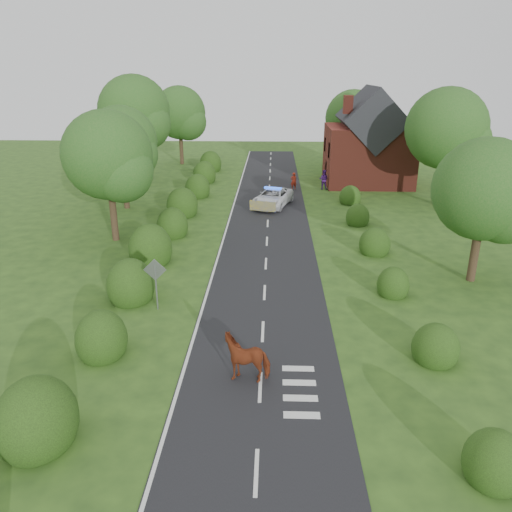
{
  "coord_description": "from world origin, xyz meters",
  "views": [
    {
      "loc": [
        0.38,
        -18.94,
        10.63
      ],
      "look_at": [
        -0.5,
        5.81,
        1.3
      ],
      "focal_mm": 35.0,
      "sensor_mm": 36.0,
      "label": 1
    }
  ],
  "objects_px": {
    "road_sign": "(155,277)",
    "pedestrian_red": "(294,181)",
    "pedestrian_purple": "(324,180)",
    "police_van": "(273,198)",
    "cow": "(247,359)"
  },
  "relations": [
    {
      "from": "cow",
      "to": "pedestrian_red",
      "type": "relative_size",
      "value": 1.26
    },
    {
      "from": "police_van",
      "to": "pedestrian_red",
      "type": "xyz_separation_m",
      "value": [
        1.92,
        6.08,
        0.09
      ]
    },
    {
      "from": "road_sign",
      "to": "pedestrian_red",
      "type": "xyz_separation_m",
      "value": [
        7.26,
        25.09,
        -0.85
      ]
    },
    {
      "from": "road_sign",
      "to": "cow",
      "type": "relative_size",
      "value": 1.25
    },
    {
      "from": "road_sign",
      "to": "pedestrian_purple",
      "type": "height_order",
      "value": "road_sign"
    },
    {
      "from": "road_sign",
      "to": "pedestrian_red",
      "type": "bearing_deg",
      "value": 73.86
    },
    {
      "from": "road_sign",
      "to": "police_van",
      "type": "height_order",
      "value": "road_sign"
    },
    {
      "from": "cow",
      "to": "police_van",
      "type": "relative_size",
      "value": 0.36
    },
    {
      "from": "pedestrian_red",
      "to": "road_sign",
      "type": "bearing_deg",
      "value": 58.54
    },
    {
      "from": "road_sign",
      "to": "pedestrian_red",
      "type": "height_order",
      "value": "road_sign"
    },
    {
      "from": "cow",
      "to": "road_sign",
      "type": "bearing_deg",
      "value": -137.66
    },
    {
      "from": "pedestrian_purple",
      "to": "cow",
      "type": "bearing_deg",
      "value": 98.11
    },
    {
      "from": "police_van",
      "to": "road_sign",
      "type": "bearing_deg",
      "value": -88.42
    },
    {
      "from": "police_van",
      "to": "pedestrian_purple",
      "type": "bearing_deg",
      "value": 70.34
    },
    {
      "from": "cow",
      "to": "police_van",
      "type": "bearing_deg",
      "value": 179.94
    }
  ]
}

